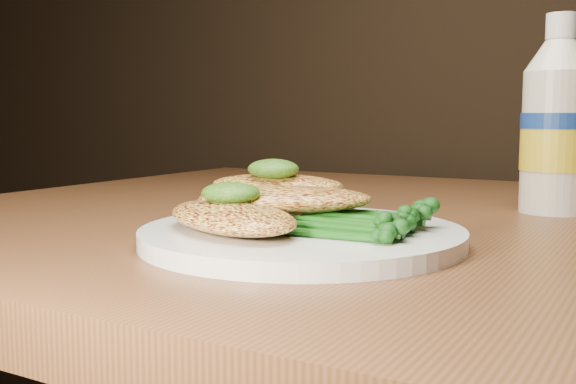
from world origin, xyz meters
The scene contains 8 objects.
plate centered at (-0.12, 0.87, 0.76)m, with size 0.25×0.25×0.01m, color white.
chicken_front centered at (-0.15, 0.82, 0.77)m, with size 0.14×0.07×0.02m, color #F7C04E.
chicken_mid centered at (-0.14, 0.87, 0.78)m, with size 0.14×0.07×0.02m, color #F7C04E.
chicken_back centered at (-0.17, 0.91, 0.79)m, with size 0.12×0.06×0.02m, color #F7C04E.
pesto_front centered at (-0.16, 0.83, 0.79)m, with size 0.04×0.04×0.02m, color black.
pesto_back centered at (-0.16, 0.90, 0.80)m, with size 0.04×0.04×0.02m, color black.
broccolini_bundle centered at (-0.08, 0.87, 0.77)m, with size 0.12×0.09×0.02m, color #165412, non-canonical shape.
mayo_bottle centered at (0.02, 1.14, 0.85)m, with size 0.07×0.07×0.20m, color beige, non-canonical shape.
Camera 1 is at (0.13, 0.42, 0.85)m, focal length 42.37 mm.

